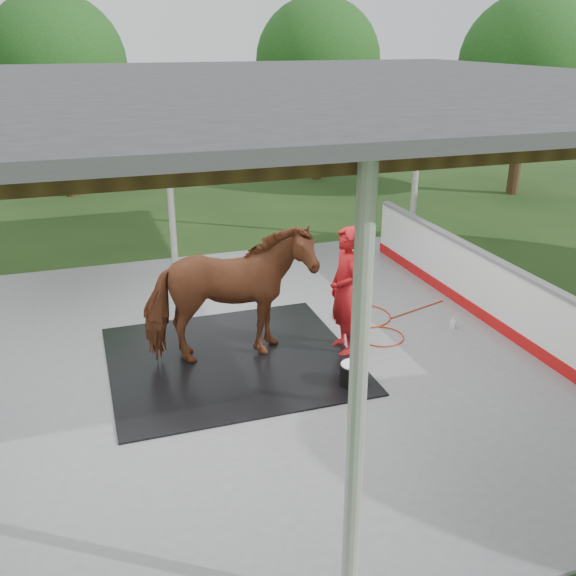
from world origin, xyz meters
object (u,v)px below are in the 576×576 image
object	(u,v)px
dasher_board	(489,291)
horse	(229,295)
handler	(345,291)
wash_bucket	(353,374)

from	to	relation	value
dasher_board	horse	distance (m)	4.53
handler	horse	bearing A→B (deg)	-95.70
horse	handler	bearing A→B (deg)	-96.80
horse	handler	world-z (taller)	horse
dasher_board	horse	bearing A→B (deg)	-179.66
horse	wash_bucket	xyz separation A→B (m)	(1.43, -1.26, -0.88)
dasher_board	wash_bucket	size ratio (longest dim) A/B	21.67
wash_bucket	horse	bearing A→B (deg)	138.60
dasher_board	handler	bearing A→B (deg)	-174.73
horse	handler	size ratio (longest dim) A/B	1.22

